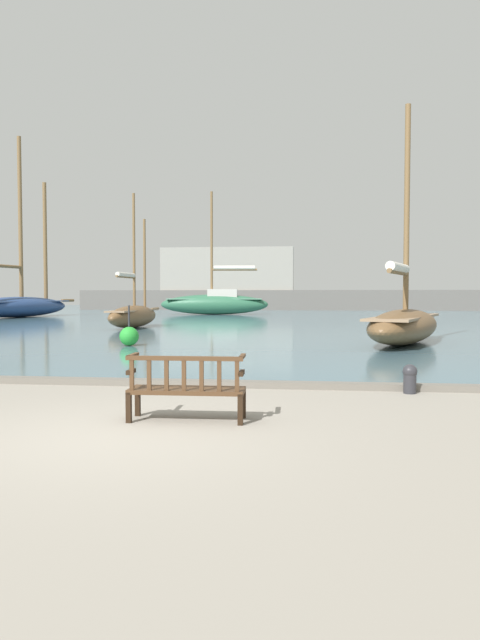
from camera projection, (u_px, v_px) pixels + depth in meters
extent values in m
plane|color=gray|center=(119.00, 435.00, 7.07)|extent=(160.00, 160.00, 0.00)
cube|color=slate|center=(281.00, 314.00, 50.72)|extent=(100.00, 80.00, 0.08)
cube|color=slate|center=(185.00, 383.00, 10.89)|extent=(40.00, 0.30, 0.12)
cube|color=black|center=(138.00, 401.00, 8.21)|extent=(0.07, 0.07, 0.42)
cube|color=black|center=(243.00, 403.00, 8.07)|extent=(0.07, 0.07, 0.42)
cube|color=black|center=(129.00, 407.00, 7.77)|extent=(0.07, 0.07, 0.42)
cube|color=black|center=(240.00, 410.00, 7.62)|extent=(0.07, 0.07, 0.42)
cube|color=#4C331E|center=(187.00, 390.00, 7.91)|extent=(1.61, 0.56, 0.06)
cube|color=#4C331E|center=(184.00, 358.00, 7.67)|extent=(1.60, 0.09, 0.06)
cube|color=#4C331E|center=(132.00, 375.00, 7.75)|extent=(0.06, 0.04, 0.41)
cube|color=#4C331E|center=(149.00, 375.00, 7.73)|extent=(0.06, 0.04, 0.41)
cube|color=#4C331E|center=(166.00, 376.00, 7.70)|extent=(0.06, 0.04, 0.41)
cube|color=#4C331E|center=(184.00, 376.00, 7.68)|extent=(0.06, 0.04, 0.41)
cube|color=#4C331E|center=(202.00, 376.00, 7.66)|extent=(0.06, 0.04, 0.41)
cube|color=#4C331E|center=(219.00, 376.00, 7.64)|extent=(0.06, 0.04, 0.41)
cube|color=#4C331E|center=(237.00, 376.00, 7.61)|extent=(0.06, 0.04, 0.41)
cube|color=black|center=(131.00, 372.00, 7.88)|extent=(0.07, 0.30, 0.06)
cube|color=#4C331E|center=(133.00, 355.00, 7.96)|extent=(0.07, 0.47, 0.04)
cube|color=black|center=(242.00, 373.00, 7.74)|extent=(0.07, 0.30, 0.06)
cube|color=#4C331E|center=(242.00, 356.00, 7.82)|extent=(0.07, 0.47, 0.04)
ellipsoid|color=navy|center=(19.00, 307.00, 42.52)|extent=(4.99, 10.90, 1.52)
cube|color=#516B9E|center=(19.00, 301.00, 42.50)|extent=(4.01, 9.52, 0.08)
cylinder|color=brown|center=(20.00, 219.00, 42.48)|extent=(0.30, 0.30, 12.20)
cylinder|color=brown|center=(45.00, 242.00, 45.29)|extent=(0.30, 0.30, 9.35)
cylinder|color=brown|center=(68.00, 300.00, 48.25)|extent=(0.54, 1.60, 0.24)
ellipsoid|color=brown|center=(134.00, 317.00, 28.96)|extent=(1.65, 5.88, 1.13)
cube|color=#997A5B|center=(133.00, 310.00, 28.94)|extent=(1.28, 5.17, 0.08)
cylinder|color=brown|center=(134.00, 252.00, 28.96)|extent=(0.13, 0.13, 5.90)
cylinder|color=brown|center=(126.00, 277.00, 27.85)|extent=(0.23, 2.37, 0.11)
cylinder|color=silver|center=(126.00, 275.00, 27.84)|extent=(0.33, 2.14, 0.22)
cylinder|color=brown|center=(145.00, 264.00, 30.56)|extent=(0.13, 0.13, 4.81)
cylinder|color=brown|center=(155.00, 308.00, 32.39)|extent=(0.17, 1.18, 0.11)
ellipsoid|color=brown|center=(404.00, 326.00, 19.48)|extent=(4.23, 7.44, 1.17)
cube|color=#997A5B|center=(404.00, 317.00, 19.47)|extent=(3.49, 6.47, 0.08)
cylinder|color=brown|center=(407.00, 211.00, 19.47)|extent=(0.19, 0.19, 7.18)
cylinder|color=brown|center=(398.00, 272.00, 18.35)|extent=(1.07, 2.61, 0.15)
cylinder|color=silver|center=(398.00, 268.00, 18.34)|extent=(1.12, 2.41, 0.30)
ellipsoid|color=#2D6647|center=(214.00, 304.00, 48.26)|extent=(9.27, 2.94, 1.70)
cube|color=#5B9375|center=(214.00, 299.00, 48.24)|extent=(8.13, 2.31, 0.08)
cube|color=beige|center=(222.00, 294.00, 48.20)|extent=(2.59, 1.39, 0.79)
cylinder|color=brown|center=(212.00, 245.00, 48.05)|extent=(0.21, 0.21, 8.99)
cylinder|color=brown|center=(234.00, 270.00, 48.09)|extent=(3.84, 0.52, 0.17)
cylinder|color=silver|center=(234.00, 268.00, 48.08)|extent=(3.47, 0.65, 0.34)
cylinder|color=#2D2D33|center=(410.00, 382.00, 10.08)|extent=(0.22, 0.22, 0.39)
sphere|color=#2D2D33|center=(410.00, 371.00, 10.07)|extent=(0.26, 0.26, 0.26)
sphere|color=green|center=(129.00, 336.00, 18.62)|extent=(0.63, 0.63, 0.63)
cylinder|color=#2D2D33|center=(129.00, 316.00, 18.59)|extent=(0.06, 0.06, 0.70)
cube|color=#66605B|center=(286.00, 300.00, 62.61)|extent=(46.34, 2.40, 2.27)
cube|color=gray|center=(227.00, 269.00, 63.23)|extent=(14.70, 2.00, 4.72)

